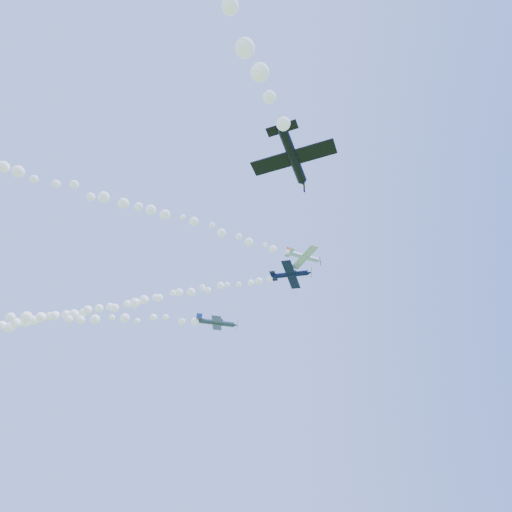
{
  "coord_description": "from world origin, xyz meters",
  "views": [
    {
      "loc": [
        1.19,
        -56.21,
        2.0
      ],
      "look_at": [
        2.31,
        -4.72,
        43.61
      ],
      "focal_mm": 30.0,
      "sensor_mm": 36.0,
      "label": 1
    }
  ],
  "objects_px": {
    "plane_navy": "(291,274)",
    "plane_grey": "(217,323)",
    "plane_white": "(304,257)",
    "plane_black": "(293,157)"
  },
  "relations": [
    {
      "from": "plane_navy",
      "to": "plane_grey",
      "type": "bearing_deg",
      "value": 172.55
    },
    {
      "from": "plane_white",
      "to": "plane_navy",
      "type": "height_order",
      "value": "plane_navy"
    },
    {
      "from": "plane_navy",
      "to": "plane_black",
      "type": "relative_size",
      "value": 1.0
    },
    {
      "from": "plane_navy",
      "to": "plane_white",
      "type": "bearing_deg",
      "value": -48.36
    },
    {
      "from": "plane_grey",
      "to": "plane_white",
      "type": "bearing_deg",
      "value": -38.97
    },
    {
      "from": "plane_grey",
      "to": "plane_black",
      "type": "xyz_separation_m",
      "value": [
        9.86,
        -41.95,
        -5.61
      ]
    },
    {
      "from": "plane_white",
      "to": "plane_black",
      "type": "height_order",
      "value": "plane_white"
    },
    {
      "from": "plane_white",
      "to": "plane_black",
      "type": "bearing_deg",
      "value": -123.6
    },
    {
      "from": "plane_navy",
      "to": "plane_black",
      "type": "xyz_separation_m",
      "value": [
        -3.49,
        -35.58,
        -12.02
      ]
    },
    {
      "from": "plane_navy",
      "to": "plane_grey",
      "type": "distance_m",
      "value": 16.12
    }
  ]
}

